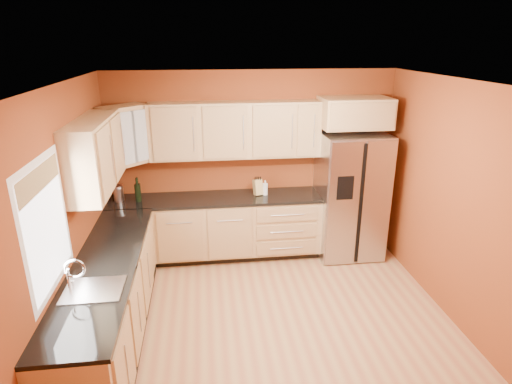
# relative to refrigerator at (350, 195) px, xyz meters

# --- Properties ---
(floor) EXTENTS (4.00, 4.00, 0.00)m
(floor) POSITION_rel_refrigerator_xyz_m (-1.35, -1.62, -0.89)
(floor) COLOR #A66140
(floor) RESTS_ON ground
(ceiling) EXTENTS (4.00, 4.00, 0.00)m
(ceiling) POSITION_rel_refrigerator_xyz_m (-1.35, -1.62, 1.71)
(ceiling) COLOR silver
(ceiling) RESTS_ON wall_back
(wall_back) EXTENTS (4.00, 0.04, 2.60)m
(wall_back) POSITION_rel_refrigerator_xyz_m (-1.35, 0.38, 0.41)
(wall_back) COLOR maroon
(wall_back) RESTS_ON floor
(wall_front) EXTENTS (4.00, 0.04, 2.60)m
(wall_front) POSITION_rel_refrigerator_xyz_m (-1.35, -3.62, 0.41)
(wall_front) COLOR maroon
(wall_front) RESTS_ON floor
(wall_left) EXTENTS (0.04, 4.00, 2.60)m
(wall_left) POSITION_rel_refrigerator_xyz_m (-3.35, -1.62, 0.41)
(wall_left) COLOR maroon
(wall_left) RESTS_ON floor
(wall_right) EXTENTS (0.04, 4.00, 2.60)m
(wall_right) POSITION_rel_refrigerator_xyz_m (0.65, -1.62, 0.41)
(wall_right) COLOR maroon
(wall_right) RESTS_ON floor
(base_cabinets_back) EXTENTS (2.90, 0.60, 0.88)m
(base_cabinets_back) POSITION_rel_refrigerator_xyz_m (-1.90, 0.07, -0.45)
(base_cabinets_back) COLOR tan
(base_cabinets_back) RESTS_ON floor
(base_cabinets_left) EXTENTS (0.60, 2.80, 0.88)m
(base_cabinets_left) POSITION_rel_refrigerator_xyz_m (-3.05, -1.62, -0.45)
(base_cabinets_left) COLOR tan
(base_cabinets_left) RESTS_ON floor
(countertop_back) EXTENTS (2.90, 0.62, 0.04)m
(countertop_back) POSITION_rel_refrigerator_xyz_m (-1.90, 0.06, 0.01)
(countertop_back) COLOR black
(countertop_back) RESTS_ON base_cabinets_back
(countertop_left) EXTENTS (0.62, 2.80, 0.04)m
(countertop_left) POSITION_rel_refrigerator_xyz_m (-3.04, -1.62, 0.01)
(countertop_left) COLOR black
(countertop_left) RESTS_ON base_cabinets_left
(upper_cabinets_back) EXTENTS (2.30, 0.33, 0.75)m
(upper_cabinets_back) POSITION_rel_refrigerator_xyz_m (-1.60, 0.21, 0.94)
(upper_cabinets_back) COLOR tan
(upper_cabinets_back) RESTS_ON wall_back
(upper_cabinets_left) EXTENTS (0.33, 1.35, 0.75)m
(upper_cabinets_left) POSITION_rel_refrigerator_xyz_m (-3.19, -0.90, 0.94)
(upper_cabinets_left) COLOR tan
(upper_cabinets_left) RESTS_ON wall_left
(corner_upper_cabinet) EXTENTS (0.67, 0.67, 0.75)m
(corner_upper_cabinet) POSITION_rel_refrigerator_xyz_m (-3.02, 0.04, 0.94)
(corner_upper_cabinet) COLOR tan
(corner_upper_cabinet) RESTS_ON wall_back
(over_fridge_cabinet) EXTENTS (0.92, 0.60, 0.40)m
(over_fridge_cabinet) POSITION_rel_refrigerator_xyz_m (0.00, 0.07, 1.16)
(over_fridge_cabinet) COLOR tan
(over_fridge_cabinet) RESTS_ON wall_back
(refrigerator) EXTENTS (0.90, 0.75, 1.78)m
(refrigerator) POSITION_rel_refrigerator_xyz_m (0.00, 0.00, 0.00)
(refrigerator) COLOR silver
(refrigerator) RESTS_ON floor
(window) EXTENTS (0.03, 0.90, 1.00)m
(window) POSITION_rel_refrigerator_xyz_m (-3.33, -2.12, 0.66)
(window) COLOR white
(window) RESTS_ON wall_left
(sink_faucet) EXTENTS (0.50, 0.42, 0.30)m
(sink_faucet) POSITION_rel_refrigerator_xyz_m (-3.04, -2.12, 0.18)
(sink_faucet) COLOR silver
(sink_faucet) RESTS_ON countertop_left
(canister_left) EXTENTS (0.15, 0.15, 0.19)m
(canister_left) POSITION_rel_refrigerator_xyz_m (-3.20, 0.08, 0.12)
(canister_left) COLOR silver
(canister_left) RESTS_ON countertop_back
(canister_right) EXTENTS (0.17, 0.17, 0.21)m
(canister_right) POSITION_rel_refrigerator_xyz_m (-3.20, 0.11, 0.14)
(canister_right) COLOR silver
(canister_right) RESTS_ON countertop_back
(wine_bottle_a) EXTENTS (0.08, 0.08, 0.33)m
(wine_bottle_a) POSITION_rel_refrigerator_xyz_m (-2.93, 0.06, 0.20)
(wine_bottle_a) COLOR black
(wine_bottle_a) RESTS_ON countertop_back
(wine_bottle_b) EXTENTS (0.09, 0.09, 0.33)m
(wine_bottle_b) POSITION_rel_refrigerator_xyz_m (-2.94, 0.04, 0.19)
(wine_bottle_b) COLOR black
(wine_bottle_b) RESTS_ON countertop_back
(knife_block) EXTENTS (0.13, 0.13, 0.22)m
(knife_block) POSITION_rel_refrigerator_xyz_m (-1.31, 0.11, 0.14)
(knife_block) COLOR tan
(knife_block) RESTS_ON countertop_back
(soap_dispenser) EXTENTS (0.07, 0.07, 0.21)m
(soap_dispenser) POSITION_rel_refrigerator_xyz_m (-1.21, 0.09, 0.13)
(soap_dispenser) COLOR white
(soap_dispenser) RESTS_ON countertop_back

